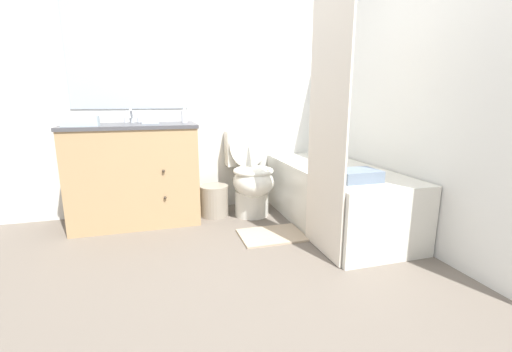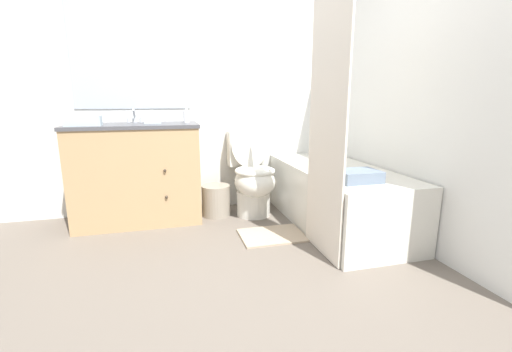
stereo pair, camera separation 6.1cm
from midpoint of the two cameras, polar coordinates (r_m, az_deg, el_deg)
name	(u,v)px [view 2 (the right image)]	position (r m, az deg, el deg)	size (l,w,h in m)	color
ground_plane	(268,304)	(1.97, 2.94, -20.51)	(14.00, 14.00, 0.00)	#6B6056
wall_back	(213,80)	(3.42, -6.65, 15.54)	(8.00, 0.06, 2.50)	silver
wall_right	(391,77)	(3.06, 22.19, 15.01)	(0.05, 2.79, 2.50)	silver
vanity_cabinet	(137,173)	(3.17, -18.66, 0.50)	(1.07, 0.55, 0.87)	tan
sink_faucet	(135,119)	(3.29, -19.06, 9.04)	(0.14, 0.12, 0.12)	silver
toilet	(252,177)	(3.21, -0.05, -0.18)	(0.37, 0.63, 0.85)	silver
bathtub	(336,196)	(3.05, 13.70, -3.25)	(0.70, 1.59, 0.51)	silver
shower_curtain	(327,122)	(2.34, 12.50, 8.79)	(0.01, 0.52, 1.85)	silver
wastebasket	(216,200)	(3.25, -6.15, -4.07)	(0.26, 0.26, 0.29)	gray
tissue_box	(152,118)	(3.12, -16.33, 9.27)	(0.14, 0.13, 0.11)	silver
soap_dispenser	(186,116)	(3.16, -11.00, 9.77)	(0.05, 0.05, 0.13)	silver
hand_towel_folded	(83,121)	(3.04, -26.36, 8.26)	(0.27, 0.13, 0.08)	silver
bath_towel_folded	(358,176)	(2.51, 17.30, 0.00)	(0.29, 0.22, 0.08)	slate
bath_mat	(272,235)	(2.79, 3.34, -9.85)	(0.51, 0.38, 0.02)	tan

